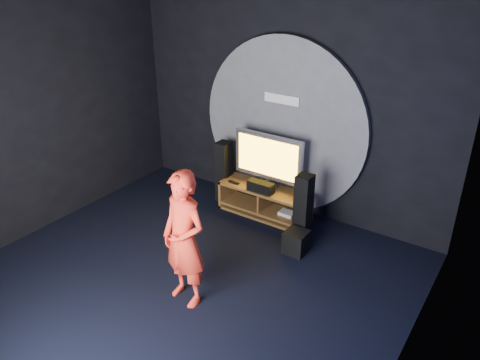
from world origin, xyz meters
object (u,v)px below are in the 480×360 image
media_console (265,203)px  player (184,240)px  tv (268,159)px  tower_speaker_left (224,172)px  subwoofer (296,242)px  tower_speaker_right (303,209)px

media_console → player: (0.25, -2.12, 0.60)m
media_console → player: player is taller
tv → tower_speaker_left: bearing=-178.4°
tv → media_console: bearing=-84.0°
subwoofer → player: (-0.59, -1.51, 0.64)m
tower_speaker_left → tower_speaker_right: bearing=-12.9°
tower_speaker_left → player: 2.42m
subwoofer → tv: bearing=141.7°
tv → tower_speaker_right: (0.78, -0.38, -0.40)m
tv → subwoofer: tv is taller
tower_speaker_left → subwoofer: bearing=-21.8°
media_console → tower_speaker_left: bearing=176.7°
tower_speaker_right → subwoofer: tower_speaker_right is taller
media_console → player: bearing=-83.2°
tower_speaker_left → subwoofer: 1.79m
media_console → tower_speaker_left: size_ratio=1.41×
tower_speaker_right → player: 1.90m
subwoofer → media_console: bearing=144.3°
tower_speaker_right → subwoofer: size_ratio=3.16×
tv → tower_speaker_right: tv is taller
media_console → tv: 0.70m
tv → player: size_ratio=0.69×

